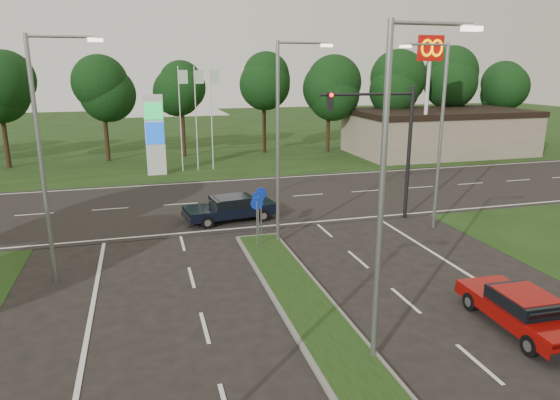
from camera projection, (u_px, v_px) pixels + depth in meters
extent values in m
cube|color=black|center=(185.00, 136.00, 59.31)|extent=(160.00, 50.00, 0.02)
cube|color=black|center=(231.00, 201.00, 30.46)|extent=(160.00, 12.00, 0.02)
cube|color=gray|center=(439.00, 132.00, 46.84)|extent=(16.00, 9.00, 4.00)
cylinder|color=gray|center=(381.00, 204.00, 12.76)|extent=(0.16, 0.16, 9.00)
cylinder|color=gray|center=(433.00, 23.00, 11.91)|extent=(2.20, 0.10, 0.10)
cube|color=#FFF2CC|center=(472.00, 29.00, 12.23)|extent=(0.50, 0.22, 0.12)
cylinder|color=gray|center=(278.00, 146.00, 22.07)|extent=(0.16, 0.16, 9.00)
cylinder|color=gray|center=(302.00, 43.00, 21.22)|extent=(2.20, 0.10, 0.10)
cube|color=#FFF2CC|center=(327.00, 46.00, 21.53)|extent=(0.50, 0.22, 0.12)
cylinder|color=gray|center=(42.00, 165.00, 17.78)|extent=(0.16, 0.16, 9.00)
cylinder|color=gray|center=(61.00, 37.00, 16.94)|extent=(2.20, 0.10, 0.10)
cube|color=#FFF2CC|center=(95.00, 40.00, 17.25)|extent=(0.50, 0.22, 0.12)
cylinder|color=gray|center=(440.00, 140.00, 24.20)|extent=(0.16, 0.16, 9.00)
cylinder|color=gray|center=(427.00, 45.00, 22.78)|extent=(2.20, 0.10, 0.10)
cube|color=#FFF2CC|center=(405.00, 47.00, 22.52)|extent=(0.50, 0.22, 0.12)
cylinder|color=black|center=(409.00, 154.00, 26.19)|extent=(0.20, 0.20, 7.00)
cylinder|color=black|center=(368.00, 94.00, 24.74)|extent=(5.00, 0.14, 0.14)
cube|color=black|center=(330.00, 101.00, 24.30)|extent=(0.28, 0.28, 0.90)
sphere|color=#FF190C|center=(332.00, 95.00, 24.05)|extent=(0.20, 0.20, 0.20)
cylinder|color=gray|center=(257.00, 225.00, 22.19)|extent=(0.06, 0.06, 2.20)
cylinder|color=#0C26A5|center=(257.00, 203.00, 21.93)|extent=(0.56, 0.04, 0.56)
cylinder|color=gray|center=(258.00, 218.00, 23.20)|extent=(0.06, 0.06, 2.20)
cylinder|color=#0C26A5|center=(258.00, 197.00, 22.94)|extent=(0.56, 0.04, 0.56)
cylinder|color=gray|center=(261.00, 214.00, 23.93)|extent=(0.06, 0.06, 2.20)
cylinder|color=#0C26A5|center=(261.00, 193.00, 23.67)|extent=(0.56, 0.04, 0.56)
cube|color=silver|center=(155.00, 136.00, 37.02)|extent=(1.40, 0.30, 6.00)
cube|color=#0CA53F|center=(153.00, 111.00, 36.39)|extent=(1.30, 0.08, 1.20)
cube|color=#0C3FBF|center=(155.00, 133.00, 36.80)|extent=(1.30, 0.08, 1.60)
cylinder|color=silver|center=(180.00, 120.00, 38.22)|extent=(0.08, 0.08, 8.00)
cube|color=#B2D8B2|center=(183.00, 77.00, 37.49)|extent=(0.70, 0.02, 1.00)
cylinder|color=silver|center=(196.00, 119.00, 38.53)|extent=(0.08, 0.08, 8.00)
cube|color=#B2D8B2|center=(199.00, 77.00, 37.80)|extent=(0.70, 0.02, 1.00)
cylinder|color=silver|center=(212.00, 119.00, 38.84)|extent=(0.08, 0.08, 8.00)
cube|color=#B2D8B2|center=(215.00, 77.00, 38.11)|extent=(0.70, 0.02, 1.00)
cylinder|color=silver|center=(426.00, 104.00, 41.31)|extent=(0.30, 0.30, 10.00)
cube|color=#BF0C07|center=(431.00, 48.00, 40.17)|extent=(2.20, 0.35, 2.00)
torus|color=#FFC600|center=(427.00, 48.00, 39.85)|extent=(1.06, 0.16, 1.06)
torus|color=#FFC600|center=(437.00, 48.00, 40.09)|extent=(1.06, 0.16, 1.06)
cylinder|color=black|center=(198.00, 133.00, 44.79)|extent=(0.36, 0.36, 4.40)
sphere|color=black|center=(196.00, 84.00, 43.68)|extent=(6.00, 6.00, 6.00)
sphere|color=black|center=(200.00, 72.00, 43.32)|extent=(4.80, 4.80, 4.80)
cube|color=#8C0A07|center=(522.00, 312.00, 15.46)|extent=(1.94, 4.46, 0.45)
cube|color=black|center=(525.00, 300.00, 15.26)|extent=(1.59, 1.98, 0.42)
cube|color=#8C0A07|center=(526.00, 294.00, 15.21)|extent=(1.49, 1.63, 0.04)
cylinder|color=black|center=(470.00, 302.00, 16.65)|extent=(0.22, 0.63, 0.62)
cylinder|color=black|center=(513.00, 296.00, 17.03)|extent=(0.22, 0.63, 0.62)
cylinder|color=black|center=(530.00, 346.00, 14.01)|extent=(0.22, 0.63, 0.62)
cube|color=black|center=(230.00, 210.00, 26.40)|extent=(4.94, 2.56, 0.48)
cube|color=black|center=(232.00, 201.00, 26.32)|extent=(2.28, 1.91, 0.45)
cube|color=black|center=(232.00, 197.00, 26.26)|extent=(1.90, 1.76, 0.04)
cylinder|color=black|center=(207.00, 222.00, 25.10)|extent=(0.69, 0.30, 0.67)
cylinder|color=black|center=(198.00, 213.00, 26.67)|extent=(0.69, 0.30, 0.67)
cylinder|color=black|center=(263.00, 216.00, 26.26)|extent=(0.69, 0.30, 0.67)
cylinder|color=black|center=(251.00, 207.00, 27.83)|extent=(0.69, 0.30, 0.67)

